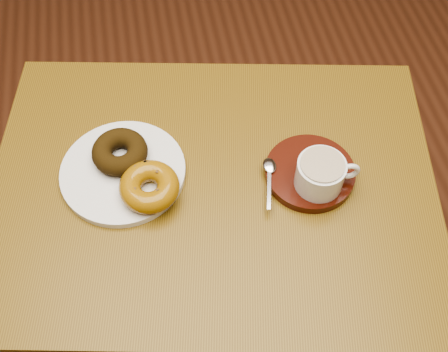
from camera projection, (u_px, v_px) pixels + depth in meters
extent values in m
plane|color=#562D1B|center=(117.00, 250.00, 1.70)|extent=(6.00, 6.00, 0.00)
cube|color=brown|center=(213.00, 189.00, 0.98)|extent=(0.87, 0.72, 0.03)
cylinder|color=#412312|center=(81.00, 180.00, 1.42)|extent=(0.04, 0.04, 0.69)
cylinder|color=#412312|center=(355.00, 184.00, 1.42)|extent=(0.04, 0.04, 0.69)
cylinder|color=silver|center=(123.00, 172.00, 0.97)|extent=(0.28, 0.28, 0.01)
torus|color=black|center=(120.00, 152.00, 0.97)|extent=(0.13, 0.13, 0.04)
torus|color=#926410|center=(149.00, 187.00, 0.93)|extent=(0.11, 0.11, 0.04)
cube|color=#4E351A|center=(168.00, 179.00, 0.92)|extent=(0.01, 0.00, 0.00)
cube|color=#4E351A|center=(166.00, 173.00, 0.92)|extent=(0.01, 0.01, 0.00)
cube|color=#4E351A|center=(162.00, 169.00, 0.93)|extent=(0.01, 0.01, 0.00)
cube|color=#4E351A|center=(156.00, 166.00, 0.93)|extent=(0.01, 0.01, 0.00)
cube|color=#4E351A|center=(150.00, 165.00, 0.93)|extent=(0.01, 0.01, 0.00)
cube|color=#4E351A|center=(143.00, 166.00, 0.93)|extent=(0.01, 0.01, 0.00)
cube|color=#4E351A|center=(137.00, 169.00, 0.93)|extent=(0.01, 0.01, 0.00)
cube|color=#4E351A|center=(132.00, 173.00, 0.92)|extent=(0.01, 0.01, 0.00)
cube|color=#4E351A|center=(129.00, 179.00, 0.92)|extent=(0.01, 0.01, 0.00)
cube|color=#4E351A|center=(129.00, 184.00, 0.91)|extent=(0.01, 0.00, 0.00)
cube|color=#4E351A|center=(130.00, 190.00, 0.90)|extent=(0.01, 0.01, 0.00)
cube|color=#4E351A|center=(134.00, 194.00, 0.90)|extent=(0.01, 0.01, 0.00)
cube|color=#4E351A|center=(140.00, 197.00, 0.90)|extent=(0.01, 0.01, 0.00)
cube|color=#4E351A|center=(147.00, 198.00, 0.89)|extent=(0.01, 0.01, 0.00)
cube|color=#4E351A|center=(154.00, 197.00, 0.90)|extent=(0.01, 0.01, 0.00)
cube|color=#4E351A|center=(160.00, 194.00, 0.90)|extent=(0.01, 0.01, 0.00)
cube|color=#4E351A|center=(165.00, 190.00, 0.90)|extent=(0.01, 0.01, 0.00)
cube|color=#4E351A|center=(167.00, 184.00, 0.91)|extent=(0.01, 0.01, 0.00)
cylinder|color=#340E07|center=(310.00, 173.00, 0.97)|extent=(0.20, 0.20, 0.02)
cylinder|color=silver|center=(320.00, 174.00, 0.93)|extent=(0.08, 0.08, 0.05)
cylinder|color=brown|center=(323.00, 164.00, 0.90)|extent=(0.07, 0.07, 0.00)
torus|color=silver|center=(349.00, 171.00, 0.93)|extent=(0.04, 0.01, 0.04)
ellipsoid|color=silver|center=(269.00, 165.00, 0.96)|extent=(0.02, 0.03, 0.01)
cube|color=silver|center=(269.00, 188.00, 0.94)|extent=(0.03, 0.08, 0.00)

